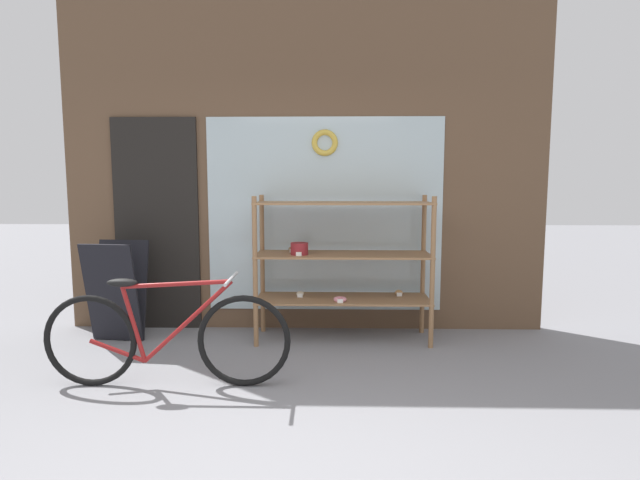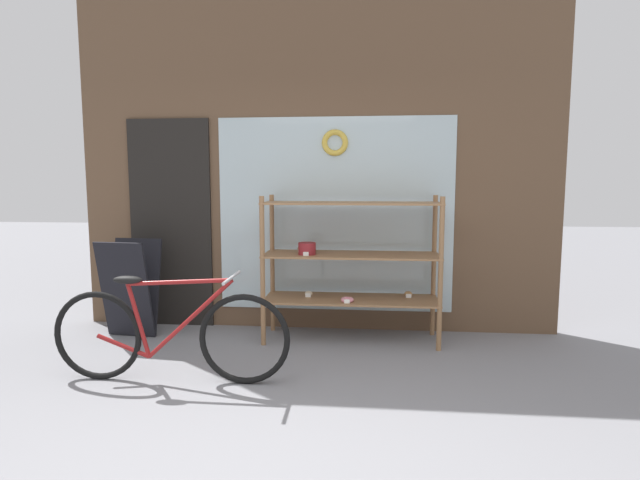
# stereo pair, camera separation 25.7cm
# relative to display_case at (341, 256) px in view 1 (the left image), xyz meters

# --- Properties ---
(ground_plane) EXTENTS (30.00, 30.00, 0.00)m
(ground_plane) POSITION_rel_display_case_xyz_m (-0.35, -2.24, -0.79)
(ground_plane) COLOR gray
(storefront_facade) EXTENTS (4.73, 0.13, 3.99)m
(storefront_facade) POSITION_rel_display_case_xyz_m (-0.39, 0.39, 1.14)
(storefront_facade) COLOR brown
(storefront_facade) RESTS_ON ground_plane
(display_case) EXTENTS (1.61, 0.50, 1.35)m
(display_case) POSITION_rel_display_case_xyz_m (0.00, 0.00, 0.00)
(display_case) COLOR #8E6642
(display_case) RESTS_ON ground_plane
(bicycle) EXTENTS (1.78, 0.46, 0.80)m
(bicycle) POSITION_rel_display_case_xyz_m (-1.27, -1.12, -0.43)
(bicycle) COLOR black
(bicycle) RESTS_ON ground_plane
(sandwich_board) EXTENTS (0.52, 0.43, 0.92)m
(sandwich_board) POSITION_rel_display_case_xyz_m (-2.07, -0.08, -0.33)
(sandwich_board) COLOR black
(sandwich_board) RESTS_ON ground_plane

